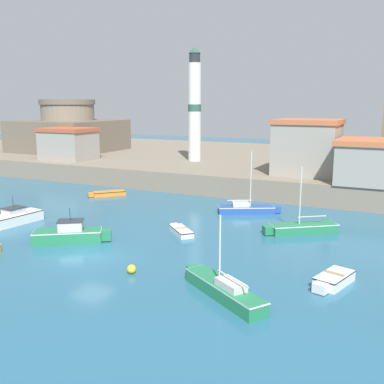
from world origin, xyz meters
The scene contains 15 objects.
ground_plane centered at (0.00, 0.00, 0.00)m, with size 200.00×200.00×0.00m, color #28607F.
quay_seawall centered at (0.00, 41.05, 1.13)m, with size 120.00×40.00×2.27m, color gray.
dinghy_white_0 centered at (14.89, 2.35, 0.32)m, with size 2.01×3.44×0.67m.
motorboat_green_1 centered at (-3.45, 2.03, 0.60)m, with size 5.22×4.14×2.53m.
sailboat_blue_2 centered at (5.08, 16.07, 0.41)m, with size 5.56×3.70×5.62m.
sailboat_green_3 centered at (10.05, -1.81, 0.46)m, with size 5.84×4.34×4.31m.
motorboat_white_5 centered at (-11.01, 3.90, 0.54)m, with size 2.09×5.16×2.31m.
dinghy_white_6 centered at (2.72, 7.48, 0.24)m, with size 3.00×2.89×0.51m.
sailboat_green_7 centered at (11.04, 11.80, 0.40)m, with size 5.40×4.41×5.17m.
dinghy_orange_8 centered at (-11.06, 16.81, 0.27)m, with size 3.43×3.60×0.56m.
mooring_buoy centered at (3.93, -1.13, 0.27)m, with size 0.54×0.54×0.54m, color yellow.
fortress centered at (-32.00, 34.82, 5.32)m, with size 14.36×14.36×8.18m.
lighthouse centered at (-8.00, 32.04, 9.44)m, with size 1.72×1.72×14.72m.
harbor_shed_near_wharf centered at (8.00, 26.94, 5.25)m, with size 6.87×6.19×5.92m.
harbor_shed_far_end centered at (-24.00, 25.55, 4.45)m, with size 6.93×5.35×4.32m.
Camera 1 is at (18.18, -22.04, 9.88)m, focal length 42.00 mm.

